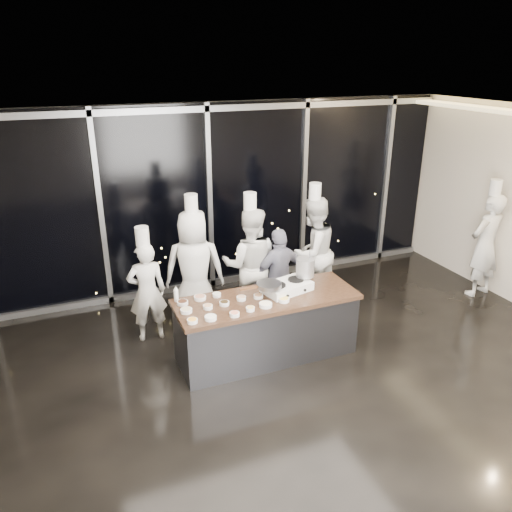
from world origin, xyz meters
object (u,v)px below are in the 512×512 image
Objects in this scene: chef_far_left at (147,290)px; chef_left at (194,268)px; frying_pan at (269,285)px; chef_center at (250,264)px; stock_pot at (305,267)px; chef_side at (485,244)px; demo_counter at (267,327)px; stove at (287,287)px; chef_right at (312,252)px; guest at (280,276)px.

chef_far_left is 0.79m from chef_left.
chef_center reaches higher than frying_pan.
chef_side is at bearing 4.03° from stock_pot.
chef_side is at bearing 5.56° from demo_counter.
chef_right reaches higher than stove.
chef_right is (0.99, 1.11, -0.04)m from stove.
chef_right is (1.32, 1.19, 0.47)m from demo_counter.
chef_right is 1.01× the size of chef_side.
stove is 0.84m from guest.
guest is at bearing 55.85° from demo_counter.
stove is (0.33, 0.08, 0.51)m from demo_counter.
stove is 0.38m from stock_pot.
chef_right reaches higher than frying_pan.
chef_right is at bearing -175.47° from chef_far_left.
chef_side is (4.85, -0.84, -0.01)m from chef_left.
chef_left reaches higher than chef_center.
chef_left reaches higher than chef_far_left.
frying_pan is 0.29× the size of chef_right.
stove is 0.32m from frying_pan.
demo_counter is 1.21× the size of chef_side.
chef_left is at bearing -23.60° from guest.
frying_pan reaches higher than demo_counter.
chef_left is at bearing 139.63° from stock_pot.
frying_pan is at bearing -4.69° from chef_side.
guest is (-0.06, 0.70, -0.41)m from stock_pot.
stock_pot is 0.81m from guest.
chef_side is (2.88, -0.78, -0.00)m from chef_right.
chef_far_left is at bearing 28.53° from chef_left.
demo_counter is 1.08m from guest.
stock_pot is 1.71m from chef_left.
chef_side is (3.62, -0.45, 0.16)m from guest.
stove is 3.89m from chef_side.
chef_far_left is (-1.40, 1.08, 0.32)m from demo_counter.
chef_left is 1.96m from chef_right.
chef_side is (4.00, -0.69, 0.00)m from chef_center.
chef_side is at bearing 167.36° from guest.
chef_right is 2.99m from chef_side.
chef_far_left reaches higher than frying_pan.
chef_right is at bearing 42.18° from demo_counter.
chef_side reaches higher than guest.
guest reaches higher than stock_pot.
frying_pan is at bearing 145.32° from chef_far_left.
stock_pot reaches higher than demo_counter.
demo_counter is 1.49m from chef_left.
guest reaches higher than frying_pan.
guest is at bearing 6.49° from chef_right.
demo_counter is at bearing 24.02° from chef_right.
frying_pan is 1.42m from chef_left.
frying_pan is 1.75m from chef_right.
chef_far_left is 1.99m from guest.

